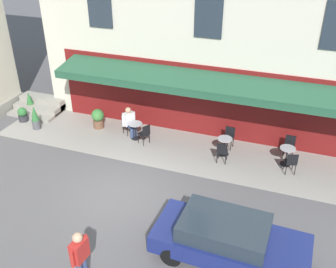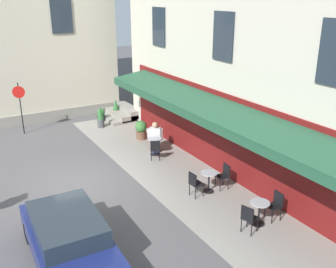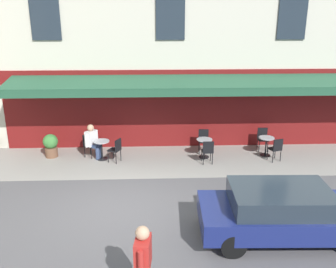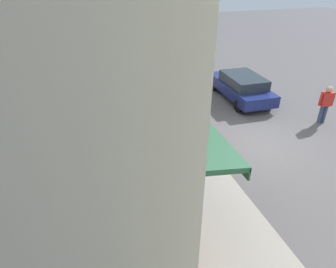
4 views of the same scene
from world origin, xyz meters
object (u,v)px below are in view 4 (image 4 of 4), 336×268
at_px(cafe_chair_black_kerbside, 143,90).
at_px(cafe_chair_black_back_row, 159,111).
at_px(parked_car_navy, 241,86).
at_px(cafe_chair_black_by_window, 124,59).
at_px(seated_companion_in_white, 173,167).
at_px(cafe_table_streetside, 132,94).
at_px(cafe_chair_black_near_door, 120,94).
at_px(seated_patron_in_grey, 134,60).
at_px(cafe_table_mid_terrace, 129,62).
at_px(cafe_chair_black_corner_left, 178,153).
at_px(cafe_table_far_end, 146,114).
at_px(cafe_table_near_entrance, 175,165).
at_px(cafe_chair_black_facing_street, 171,175).
at_px(potted_plant_mid_terrace, 187,210).
at_px(cafe_chair_black_under_awning, 131,115).
at_px(walking_pedestrian_in_red, 326,102).
at_px(cafe_chair_black_corner_right, 137,63).

distance_m(cafe_chair_black_kerbside, cafe_chair_black_back_row, 2.59).
relative_size(cafe_chair_black_back_row, parked_car_navy, 0.21).
distance_m(cafe_chair_black_by_window, seated_companion_in_white, 12.88).
xyz_separation_m(cafe_table_streetside, cafe_chair_black_near_door, (-0.04, -0.63, 0.06)).
bearing_deg(seated_patron_in_grey, cafe_table_mid_terrace, -132.13).
bearing_deg(cafe_chair_black_near_door, cafe_chair_black_corner_left, 10.26).
distance_m(cafe_chair_black_corner_left, cafe_table_far_end, 3.36).
height_order(cafe_table_near_entrance, cafe_chair_black_near_door, cafe_chair_black_near_door).
bearing_deg(seated_companion_in_white, cafe_table_far_end, 177.64).
height_order(cafe_chair_black_kerbside, cafe_table_far_end, cafe_chair_black_kerbside).
bearing_deg(cafe_chair_black_corner_left, cafe_table_mid_terrace, 177.54).
relative_size(cafe_chair_black_corner_left, cafe_table_mid_terrace, 1.21).
distance_m(cafe_chair_black_corner_left, cafe_chair_black_kerbside, 5.98).
height_order(cafe_table_near_entrance, cafe_table_mid_terrace, same).
xyz_separation_m(cafe_chair_black_by_window, cafe_chair_black_back_row, (8.54, 0.05, 0.00)).
xyz_separation_m(cafe_chair_black_facing_street, seated_companion_in_white, (-0.18, 0.11, 0.16)).
bearing_deg(cafe_chair_black_by_window, potted_plant_mid_terrace, -3.53).
bearing_deg(cafe_chair_black_near_door, cafe_table_mid_terrace, 164.40).
xyz_separation_m(cafe_table_far_end, seated_patron_in_grey, (-7.72, 1.12, 0.20)).
height_order(cafe_table_mid_terrace, seated_companion_in_white, seated_companion_in_white).
bearing_deg(cafe_chair_black_kerbside, cafe_table_near_entrance, -4.01).
distance_m(cafe_chair_black_corner_left, cafe_chair_black_under_awning, 3.53).
height_order(cafe_table_far_end, cafe_chair_black_back_row, cafe_chair_black_back_row).
height_order(cafe_table_streetside, parked_car_navy, parked_car_navy).
height_order(cafe_chair_black_under_awning, walking_pedestrian_in_red, walking_pedestrian_in_red).
bearing_deg(cafe_table_far_end, cafe_table_mid_terrace, 174.22).
xyz_separation_m(cafe_table_near_entrance, potted_plant_mid_terrace, (2.01, -0.35, -0.00)).
bearing_deg(seated_companion_in_white, cafe_chair_black_corner_right, 173.00).
distance_m(cafe_chair_black_by_window, cafe_chair_black_back_row, 8.55).
height_order(cafe_chair_black_corner_right, seated_companion_in_white, seated_companion_in_white).
relative_size(cafe_chair_black_back_row, cafe_chair_black_under_awning, 1.00).
relative_size(cafe_chair_black_corner_right, cafe_chair_black_near_door, 1.00).
height_order(cafe_table_streetside, potted_plant_mid_terrace, potted_plant_mid_terrace).
bearing_deg(cafe_chair_black_corner_left, cafe_chair_black_by_window, 178.75).
distance_m(cafe_chair_black_corner_right, cafe_chair_black_near_door, 5.48).
xyz_separation_m(cafe_table_near_entrance, walking_pedestrian_in_red, (-1.75, 7.41, 0.51)).
height_order(cafe_table_near_entrance, cafe_table_streetside, same).
bearing_deg(seated_companion_in_white, potted_plant_mid_terrace, -4.75).
bearing_deg(cafe_table_streetside, walking_pedestrian_in_red, 58.67).
bearing_deg(parked_car_navy, cafe_table_streetside, -101.99).
distance_m(cafe_chair_black_under_awning, walking_pedestrian_in_red, 8.39).
distance_m(cafe_chair_black_corner_left, cafe_chair_black_corner_right, 10.96).
height_order(cafe_table_near_entrance, cafe_chair_black_corner_left, cafe_chair_black_corner_left).
relative_size(cafe_chair_black_kerbside, cafe_chair_black_under_awning, 1.00).
relative_size(cafe_chair_black_by_window, seated_companion_in_white, 0.69).
bearing_deg(cafe_chair_black_by_window, cafe_table_near_entrance, -2.48).
xyz_separation_m(cafe_chair_black_facing_street, cafe_table_mid_terrace, (-12.45, 1.10, -0.06)).
distance_m(cafe_table_streetside, seated_patron_in_grey, 5.42).
bearing_deg(cafe_chair_black_back_row, cafe_table_mid_terrace, 178.72).
bearing_deg(cafe_chair_black_under_awning, cafe_chair_black_corner_right, 165.76).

